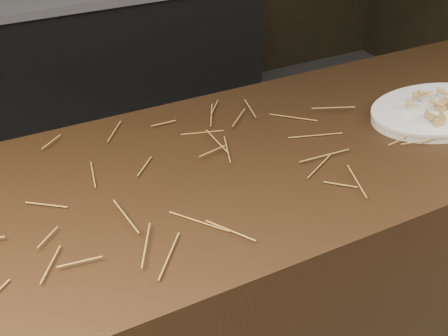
{
  "coord_description": "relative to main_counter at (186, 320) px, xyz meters",
  "views": [
    {
      "loc": [
        -0.39,
        -0.65,
        1.59
      ],
      "look_at": [
        0.07,
        0.21,
        0.96
      ],
      "focal_mm": 45.0,
      "sensor_mm": 36.0,
      "label": 1
    }
  ],
  "objects": [
    {
      "name": "main_counter",
      "position": [
        0.0,
        0.0,
        0.0
      ],
      "size": [
        2.4,
        0.7,
        0.9
      ],
      "primitive_type": "cube",
      "color": "black",
      "rests_on": "ground"
    },
    {
      "name": "back_counter",
      "position": [
        0.3,
        1.88,
        -0.03
      ],
      "size": [
        1.82,
        0.62,
        0.84
      ],
      "color": "black",
      "rests_on": "ground"
    },
    {
      "name": "straw_bedding",
      "position": [
        0.0,
        0.0,
        0.46
      ],
      "size": [
        1.4,
        0.6,
        0.02
      ],
      "primitive_type": null,
      "color": "#A77B3E",
      "rests_on": "main_counter"
    },
    {
      "name": "serving_platter",
      "position": [
        0.73,
        -0.05,
        0.46
      ],
      "size": [
        0.4,
        0.27,
        0.02
      ],
      "primitive_type": null,
      "rotation": [
        0.0,
        0.0,
        -0.01
      ],
      "color": "white",
      "rests_on": "main_counter"
    },
    {
      "name": "roasted_veg_heap",
      "position": [
        0.73,
        -0.05,
        0.49
      ],
      "size": [
        0.2,
        0.14,
        0.04
      ],
      "primitive_type": null,
      "rotation": [
        0.0,
        0.0,
        -0.01
      ],
      "color": "#A0753E",
      "rests_on": "serving_platter"
    }
  ]
}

